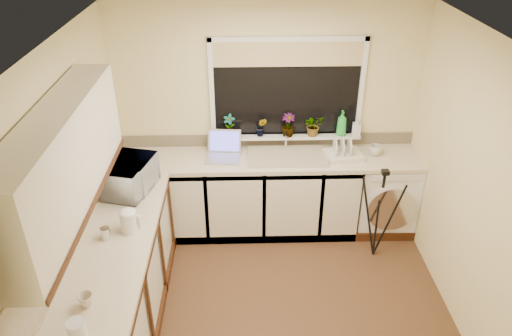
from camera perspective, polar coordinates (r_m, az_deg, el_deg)
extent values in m
plane|color=brown|center=(4.68, 2.05, -15.72)|extent=(3.20, 3.20, 0.00)
plane|color=white|center=(3.40, 2.81, 14.58)|extent=(3.20, 3.20, 0.00)
plane|color=beige|center=(5.23, 1.30, 5.93)|extent=(3.20, 0.00, 3.20)
plane|color=beige|center=(4.12, -20.45, -3.20)|extent=(0.00, 3.00, 3.00)
plane|color=beige|center=(4.32, 24.10, -2.44)|extent=(0.00, 3.00, 3.00)
cube|color=silver|center=(5.34, -2.13, -3.26)|extent=(2.55, 0.60, 0.86)
cube|color=silver|center=(4.29, -15.77, -14.36)|extent=(0.54, 2.40, 0.86)
cube|color=beige|center=(5.11, 1.42, 1.03)|extent=(3.20, 0.60, 0.04)
cube|color=beige|center=(4.00, -16.66, -9.71)|extent=(0.60, 2.40, 0.04)
cube|color=silver|center=(3.43, -21.67, 0.79)|extent=(0.28, 1.90, 0.70)
cube|color=beige|center=(3.94, -21.24, -6.79)|extent=(0.02, 2.40, 0.45)
cube|color=beige|center=(5.32, 1.28, 3.37)|extent=(3.20, 0.02, 0.14)
cube|color=black|center=(5.10, 3.62, 9.22)|extent=(1.50, 0.02, 1.00)
cube|color=tan|center=(4.96, 3.79, 13.17)|extent=(1.50, 0.02, 0.25)
cube|color=white|center=(5.26, 3.50, 3.75)|extent=(1.60, 0.14, 0.03)
cube|color=tan|center=(5.11, 3.67, 1.38)|extent=(0.82, 0.46, 0.03)
cylinder|color=silver|center=(5.22, 3.54, 3.36)|extent=(0.03, 0.03, 0.24)
cube|color=white|center=(5.57, 14.79, -2.70)|extent=(0.64, 0.62, 0.88)
cube|color=#A7A7AF|center=(5.07, -3.91, 1.11)|extent=(0.37, 0.29, 0.02)
cube|color=#5351DE|center=(5.16, -3.73, 3.22)|extent=(0.36, 0.13, 0.24)
cylinder|color=white|center=(4.12, -14.67, -6.11)|extent=(0.14, 0.14, 0.18)
cube|color=beige|center=(5.16, 10.19, 1.45)|extent=(0.42, 0.34, 0.06)
cylinder|color=silver|center=(3.34, -20.22, -17.62)|extent=(0.12, 0.12, 0.17)
cylinder|color=silver|center=(4.11, -17.23, -7.34)|extent=(0.08, 0.08, 0.11)
imported|color=white|center=(4.63, -14.56, -0.94)|extent=(0.48, 0.61, 0.30)
imported|color=#999999|center=(5.18, -3.15, 5.02)|extent=(0.14, 0.11, 0.24)
imported|color=#999999|center=(5.17, 0.63, 4.84)|extent=(0.13, 0.12, 0.21)
imported|color=#999999|center=(5.18, 3.78, 5.04)|extent=(0.15, 0.15, 0.25)
imported|color=#999999|center=(5.22, 6.76, 5.00)|extent=(0.26, 0.24, 0.23)
imported|color=green|center=(5.26, 10.03, 5.20)|extent=(0.11, 0.11, 0.28)
imported|color=#999999|center=(5.29, 11.73, 4.74)|extent=(0.11, 0.11, 0.20)
imported|color=beige|center=(5.28, 13.83, 2.04)|extent=(0.15, 0.15, 0.11)
imported|color=beige|center=(3.57, -19.32, -14.44)|extent=(0.13, 0.13, 0.10)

